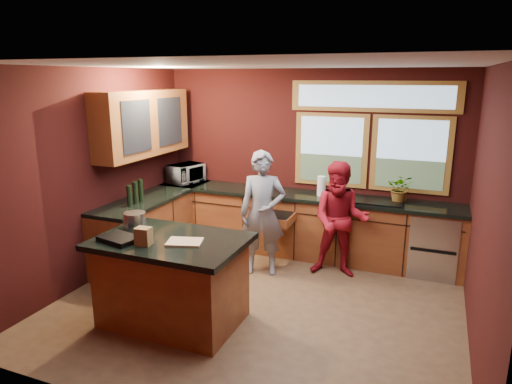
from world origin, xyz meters
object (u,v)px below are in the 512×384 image
Objects in this scene: island at (172,280)px; person_grey at (263,213)px; cutting_board at (185,242)px; stock_pot at (135,220)px; person_red at (340,220)px.

person_grey is at bearing 74.78° from island.
cutting_board is 1.46× the size of stock_pot.
cutting_board is (0.20, -0.05, 0.48)m from island.
island is 0.93× the size of person_grey.
person_red is at bearing 41.22° from stock_pot.
stock_pot is (-0.97, -1.41, 0.20)m from person_grey.
person_grey is at bearing 82.06° from cutting_board.
stock_pot is (-1.95, -1.71, 0.27)m from person_red.
cutting_board is at bearing -115.26° from person_grey.
person_grey is (0.42, 1.56, 0.35)m from island.
person_grey is at bearing -169.62° from person_red.
cutting_board is 0.78m from stock_pot.
stock_pot is at bearing -141.95° from person_grey.
island is 1.01× the size of person_red.
island is 6.46× the size of stock_pot.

